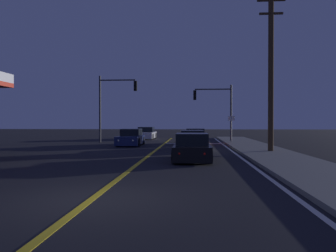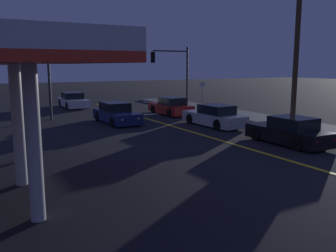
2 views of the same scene
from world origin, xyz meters
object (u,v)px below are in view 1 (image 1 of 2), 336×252
traffic_signal_far_left (113,98)px  traffic_signal_near_right (217,104)px  car_parked_curb_red (195,137)px  street_sign_corner (231,125)px  utility_pole_right (271,69)px  car_following_oncoming_silver (192,141)px  car_distant_tail_black (192,149)px  car_lead_oncoming_navy (131,138)px  car_side_waiting_white (146,134)px

traffic_signal_far_left → traffic_signal_near_right: bearing=8.3°
car_parked_curb_red → street_sign_corner: bearing=3.7°
traffic_signal_far_left → utility_pole_right: size_ratio=0.63×
car_parked_curb_red → traffic_signal_far_left: size_ratio=0.72×
car_following_oncoming_silver → traffic_signal_far_left: bearing=131.5°
traffic_signal_near_right → car_following_oncoming_silver: bearing=75.6°
car_following_oncoming_silver → car_distant_tail_black: (0.01, -6.08, -0.00)m
car_parked_curb_red → car_lead_oncoming_navy: bearing=-160.7°
car_side_waiting_white → utility_pole_right: size_ratio=0.46×
car_side_waiting_white → traffic_signal_far_left: 7.99m
car_following_oncoming_silver → street_sign_corner: size_ratio=1.90×
car_distant_tail_black → traffic_signal_far_left: traffic_signal_far_left is taller
car_lead_oncoming_navy → car_parked_curb_red: bearing=-161.4°
traffic_signal_far_left → street_sign_corner: (10.64, -1.40, -2.41)m
car_side_waiting_white → street_sign_corner: street_sign_corner is taller
street_sign_corner → traffic_signal_near_right: bearing=110.1°
car_parked_curb_red → car_distant_tail_black: size_ratio=1.03×
car_lead_oncoming_navy → street_sign_corner: 8.62m
traffic_signal_near_right → utility_pole_right: size_ratio=0.55×
car_lead_oncoming_navy → street_sign_corner: bearing=-167.0°
car_lead_oncoming_navy → traffic_signal_near_right: 9.25m
street_sign_corner → car_parked_curb_red: bearing=-176.1°
utility_pole_right → street_sign_corner: utility_pole_right is taller
car_distant_tail_black → utility_pole_right: (4.73, 4.05, 4.49)m
traffic_signal_near_right → traffic_signal_far_left: bearing=8.3°
traffic_signal_near_right → traffic_signal_far_left: 9.73m
traffic_signal_near_right → street_sign_corner: (1.02, -2.80, -1.94)m
car_lead_oncoming_navy → car_following_oncoming_silver: (4.96, -4.20, -0.00)m
car_parked_curb_red → car_following_oncoming_silver: same height
car_parked_curb_red → car_lead_oncoming_navy: 5.54m
car_side_waiting_white → traffic_signal_near_right: (7.48, -5.47, 3.00)m
car_side_waiting_white → traffic_signal_near_right: 9.74m
car_parked_curb_red → utility_pole_right: utility_pole_right is taller
car_lead_oncoming_navy → car_following_oncoming_silver: same height
car_side_waiting_white → traffic_signal_near_right: size_ratio=0.85×
car_lead_oncoming_navy → utility_pole_right: utility_pole_right is taller
traffic_signal_far_left → utility_pole_right: (12.04, -9.69, 1.00)m
street_sign_corner → car_lead_oncoming_navy: bearing=-166.1°
car_distant_tail_black → utility_pole_right: bearing=40.7°
car_lead_oncoming_navy → car_side_waiting_white: bearing=-89.8°
car_side_waiting_white → car_lead_oncoming_navy: (0.20, -10.33, -0.00)m
car_distant_tail_black → street_sign_corner: 12.83m
car_following_oncoming_silver → car_parked_curb_red: bearing=85.4°
car_lead_oncoming_navy → car_distant_tail_black: bearing=114.9°
car_lead_oncoming_navy → utility_pole_right: (9.70, -6.23, 4.49)m
car_following_oncoming_silver → utility_pole_right: (4.74, -2.04, 4.49)m
car_side_waiting_white → traffic_signal_far_left: traffic_signal_far_left is taller
utility_pole_right → traffic_signal_near_right: bearing=102.3°
car_side_waiting_white → utility_pole_right: 19.81m
car_side_waiting_white → utility_pole_right: utility_pole_right is taller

